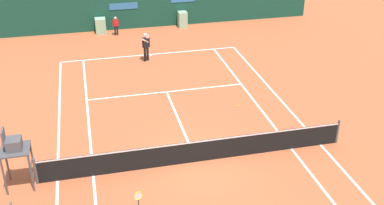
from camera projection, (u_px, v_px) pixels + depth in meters
name	position (u px, v px, depth m)	size (l,w,h in m)	color
ground_plane	(193.00, 154.00, 18.92)	(80.00, 80.00, 0.01)	#B25633
tennis_net	(197.00, 151.00, 18.19)	(12.10, 0.10, 1.07)	#4C4C51
sponsor_back_wall	(138.00, 10.00, 32.48)	(25.00, 1.02, 2.65)	#144233
umpire_chair	(14.00, 148.00, 16.36)	(1.00, 1.00, 2.37)	#47474C
player_on_baseline	(146.00, 45.00, 27.17)	(0.50, 0.86, 1.88)	black
ball_kid_right_post	(116.00, 25.00, 31.32)	(0.43, 0.18, 1.27)	black
tennis_ball_near_service_line	(238.00, 106.00, 22.52)	(0.07, 0.07, 0.07)	#CCE033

